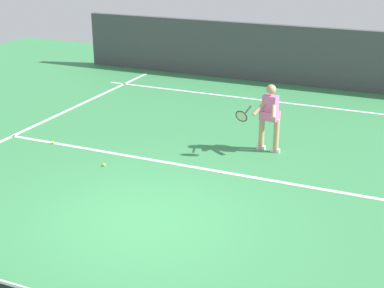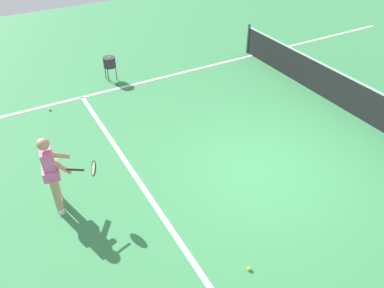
% 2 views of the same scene
% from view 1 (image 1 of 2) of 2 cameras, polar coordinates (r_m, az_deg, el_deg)
% --- Properties ---
extents(ground_plane, '(27.01, 27.01, 0.00)m').
position_cam_1_polar(ground_plane, '(9.82, -4.92, -7.71)').
color(ground_plane, '#38844C').
extents(court_back_wall, '(14.90, 0.24, 1.89)m').
position_cam_1_polar(court_back_wall, '(18.50, 10.08, 8.90)').
color(court_back_wall, '#47474C').
rests_on(court_back_wall, ground).
extents(baseline_marking, '(10.90, 0.10, 0.01)m').
position_cam_1_polar(baseline_marking, '(16.66, 8.02, 4.36)').
color(baseline_marking, white).
rests_on(baseline_marking, ground).
extents(service_line_marking, '(9.90, 0.10, 0.01)m').
position_cam_1_polar(service_line_marking, '(11.82, 0.73, -2.46)').
color(service_line_marking, white).
rests_on(service_line_marking, ground).
extents(tennis_player, '(0.87, 0.91, 1.55)m').
position_cam_1_polar(tennis_player, '(12.58, 7.83, 2.91)').
color(tennis_player, tan).
rests_on(tennis_player, ground).
extents(tennis_ball_near, '(0.07, 0.07, 0.07)m').
position_cam_1_polar(tennis_ball_near, '(13.56, -13.99, 0.16)').
color(tennis_ball_near, '#D1E533').
rests_on(tennis_ball_near, ground).
extents(tennis_ball_mid, '(0.07, 0.07, 0.07)m').
position_cam_1_polar(tennis_ball_mid, '(12.05, -8.95, -2.10)').
color(tennis_ball_mid, '#D1E533').
rests_on(tennis_ball_mid, ground).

